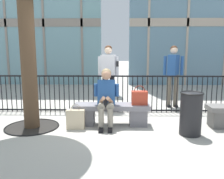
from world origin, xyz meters
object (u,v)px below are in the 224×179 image
object	(u,v)px
handbag_on_bench	(139,98)
bystander_further_back	(173,71)
bystander_at_railing	(108,72)
stone_bench	(112,112)
shopping_bag	(76,119)
trash_can	(191,113)
seated_person_with_phone	(106,96)

from	to	relation	value
handbag_on_bench	bystander_further_back	distance (m)	2.06
bystander_at_railing	stone_bench	bearing A→B (deg)	-84.79
shopping_bag	trash_can	bearing A→B (deg)	-7.42
bystander_at_railing	trash_can	distance (m)	2.61
stone_bench	seated_person_with_phone	world-z (taller)	seated_person_with_phone
stone_bench	shopping_bag	world-z (taller)	shopping_bag
seated_person_with_phone	bystander_at_railing	distance (m)	1.56
stone_bench	handbag_on_bench	distance (m)	0.67
trash_can	stone_bench	bearing A→B (deg)	159.26
seated_person_with_phone	stone_bench	bearing A→B (deg)	48.53
bystander_further_back	seated_person_with_phone	bearing A→B (deg)	-134.24
bystander_further_back	trash_can	size ratio (longest dim) A/B	2.10
stone_bench	bystander_at_railing	xyz separation A→B (m)	(-0.13, 1.40, 0.73)
handbag_on_bench	shopping_bag	world-z (taller)	handbag_on_bench
bystander_at_railing	trash_can	xyz separation A→B (m)	(1.62, -1.96, -0.58)
seated_person_with_phone	trash_can	world-z (taller)	seated_person_with_phone
stone_bench	seated_person_with_phone	size ratio (longest dim) A/B	1.32
seated_person_with_phone	handbag_on_bench	bearing A→B (deg)	9.71
bystander_at_railing	shopping_bag	bearing A→B (deg)	-109.82
bystander_at_railing	seated_person_with_phone	bearing A→B (deg)	-89.49
bystander_at_railing	bystander_further_back	xyz separation A→B (m)	(1.79, 0.30, -0.00)
trash_can	bystander_at_railing	bearing A→B (deg)	129.58
bystander_further_back	stone_bench	bearing A→B (deg)	-134.44
seated_person_with_phone	trash_can	xyz separation A→B (m)	(1.61, -0.44, -0.23)
stone_bench	bystander_at_railing	bearing A→B (deg)	95.21
bystander_further_back	shopping_bag	bearing A→B (deg)	-140.51
handbag_on_bench	bystander_at_railing	bearing A→B (deg)	116.71
seated_person_with_phone	bystander_further_back	world-z (taller)	bystander_further_back
stone_bench	bystander_at_railing	distance (m)	1.58
bystander_at_railing	trash_can	world-z (taller)	bystander_at_railing
seated_person_with_phone	shopping_bag	xyz separation A→B (m)	(-0.62, -0.15, -0.45)
trash_can	bystander_further_back	bearing A→B (deg)	85.70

